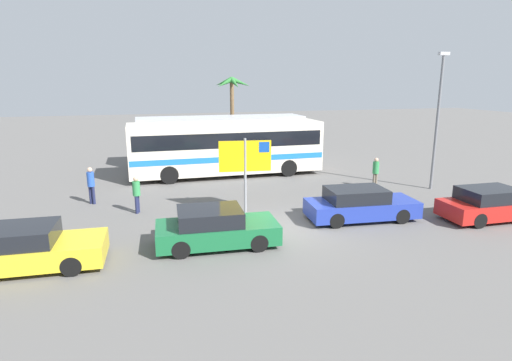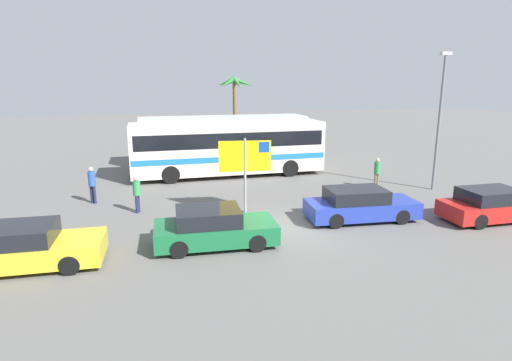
# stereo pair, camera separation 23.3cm
# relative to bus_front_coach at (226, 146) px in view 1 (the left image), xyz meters

# --- Properties ---
(ground) EXTENTS (120.00, 120.00, 0.00)m
(ground) POSITION_rel_bus_front_coach_xyz_m (0.08, -9.61, -1.78)
(ground) COLOR #605E5B
(bus_front_coach) EXTENTS (11.18, 2.70, 3.17)m
(bus_front_coach) POSITION_rel_bus_front_coach_xyz_m (0.00, 0.00, 0.00)
(bus_front_coach) COLOR silver
(bus_front_coach) RESTS_ON ground
(bus_rear_coach) EXTENTS (11.18, 2.70, 3.17)m
(bus_rear_coach) POSITION_rel_bus_front_coach_xyz_m (0.49, 3.98, 0.00)
(bus_rear_coach) COLOR silver
(bus_rear_coach) RESTS_ON ground
(ferry_sign) EXTENTS (2.19, 0.33, 3.20)m
(ferry_sign) POSITION_rel_bus_front_coach_xyz_m (-0.67, -7.30, 0.54)
(ferry_sign) COLOR gray
(ferry_sign) RESTS_ON ground
(car_blue) EXTENTS (4.56, 2.10, 1.32)m
(car_blue) POSITION_rel_bus_front_coach_xyz_m (3.52, -9.50, -1.15)
(car_blue) COLOR #23389E
(car_blue) RESTS_ON ground
(car_red) EXTENTS (4.32, 1.82, 1.32)m
(car_red) POSITION_rel_bus_front_coach_xyz_m (8.69, -10.93, -1.15)
(car_red) COLOR red
(car_red) RESTS_ON ground
(car_yellow) EXTENTS (4.66, 2.05, 1.32)m
(car_yellow) POSITION_rel_bus_front_coach_xyz_m (-8.52, -10.87, -1.15)
(car_yellow) COLOR yellow
(car_yellow) RESTS_ON ground
(car_green) EXTENTS (4.20, 2.07, 1.32)m
(car_green) POSITION_rel_bus_front_coach_xyz_m (-2.63, -10.65, -1.15)
(car_green) COLOR #196638
(car_green) RESTS_ON ground
(pedestrian_near_sign) EXTENTS (0.32, 0.32, 1.59)m
(pedestrian_near_sign) POSITION_rel_bus_front_coach_xyz_m (-5.19, -6.13, -0.85)
(pedestrian_near_sign) COLOR #1E2347
(pedestrian_near_sign) RESTS_ON ground
(pedestrian_crossing_lot) EXTENTS (0.32, 0.32, 1.72)m
(pedestrian_crossing_lot) POSITION_rel_bus_front_coach_xyz_m (-7.18, -4.17, -0.77)
(pedestrian_crossing_lot) COLOR #1E2347
(pedestrian_crossing_lot) RESTS_ON ground
(pedestrian_by_bus) EXTENTS (0.32, 0.32, 1.61)m
(pedestrian_by_bus) POSITION_rel_bus_front_coach_xyz_m (6.91, -5.07, -0.84)
(pedestrian_by_bus) COLOR #706656
(pedestrian_by_bus) RESTS_ON ground
(lamp_post_left_side) EXTENTS (0.56, 0.20, 6.89)m
(lamp_post_left_side) POSITION_rel_bus_front_coach_xyz_m (9.65, -6.02, 1.99)
(lamp_post_left_side) COLOR slate
(lamp_post_left_side) RESTS_ON ground
(palm_tree_seaside) EXTENTS (2.97, 3.05, 5.84)m
(palm_tree_seaside) POSITION_rel_bus_front_coach_xyz_m (2.41, 9.37, 2.86)
(palm_tree_seaside) COLOR brown
(palm_tree_seaside) RESTS_ON ground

